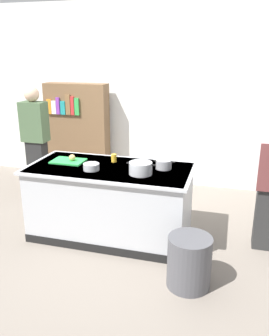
# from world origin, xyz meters

# --- Properties ---
(ground_plane) EXTENTS (10.00, 10.00, 0.00)m
(ground_plane) POSITION_xyz_m (0.00, 0.00, 0.00)
(ground_plane) COLOR slate
(back_wall) EXTENTS (6.40, 0.12, 3.00)m
(back_wall) POSITION_xyz_m (0.00, 2.10, 1.50)
(back_wall) COLOR white
(back_wall) RESTS_ON ground_plane
(counter_island) EXTENTS (1.98, 0.98, 0.90)m
(counter_island) POSITION_xyz_m (0.00, -0.00, 0.47)
(counter_island) COLOR #B7BABF
(counter_island) RESTS_ON ground_plane
(cutting_board) EXTENTS (0.40, 0.28, 0.02)m
(cutting_board) POSITION_xyz_m (-0.57, 0.06, 0.91)
(cutting_board) COLOR green
(cutting_board) RESTS_ON counter_island
(onion) EXTENTS (0.08, 0.08, 0.08)m
(onion) POSITION_xyz_m (-0.52, 0.07, 0.96)
(onion) COLOR tan
(onion) RESTS_ON cutting_board
(stock_pot) EXTENTS (0.33, 0.26, 0.14)m
(stock_pot) POSITION_xyz_m (0.42, -0.13, 0.97)
(stock_pot) COLOR #B7BABF
(stock_pot) RESTS_ON counter_island
(sauce_pan) EXTENTS (0.25, 0.19, 0.11)m
(sauce_pan) POSITION_xyz_m (0.63, 0.13, 0.95)
(sauce_pan) COLOR #99999E
(sauce_pan) RESTS_ON counter_island
(mixing_bowl) EXTENTS (0.19, 0.19, 0.08)m
(mixing_bowl) POSITION_xyz_m (-0.17, -0.15, 0.94)
(mixing_bowl) COLOR #B7BABF
(mixing_bowl) RESTS_ON counter_island
(juice_cup) EXTENTS (0.07, 0.07, 0.10)m
(juice_cup) POSITION_xyz_m (-0.02, 0.22, 0.95)
(juice_cup) COLOR yellow
(juice_cup) RESTS_ON counter_island
(trash_bin) EXTENTS (0.43, 0.43, 0.53)m
(trash_bin) POSITION_xyz_m (1.08, -0.75, 0.27)
(trash_bin) COLOR #4C4C51
(trash_bin) RESTS_ON ground_plane
(person_guest) EXTENTS (0.38, 0.24, 1.72)m
(person_guest) POSITION_xyz_m (-1.53, 0.90, 0.91)
(person_guest) COLOR black
(person_guest) RESTS_ON ground_plane
(bookshelf) EXTENTS (1.10, 0.31, 1.70)m
(bookshelf) POSITION_xyz_m (-1.24, 1.80, 0.85)
(bookshelf) COLOR brown
(bookshelf) RESTS_ON ground_plane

